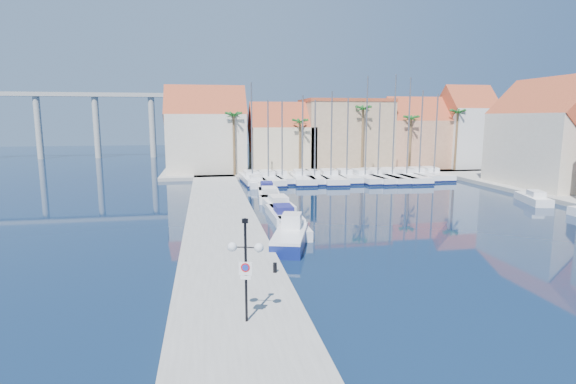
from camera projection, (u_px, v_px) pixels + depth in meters
The scene contains 39 objects.
ground at pixel (376, 264), 27.74m from camera, with size 260.00×260.00×0.00m, color black.
quay_west at pixel (221, 219), 39.20m from camera, with size 6.00×77.00×0.50m, color gray.
shore_north at pixel (327, 170), 76.06m from camera, with size 54.00×16.00×0.50m, color gray.
lamp_post at pixel (246, 255), 18.42m from camera, with size 1.46×0.71×4.44m.
bollard at pixel (275, 268), 24.81m from camera, with size 0.22×0.22×0.55m, color black.
fishing_boat at pixel (290, 236), 31.59m from camera, with size 3.74×6.41×2.13m.
motorboat_west_0 at pixel (294, 227), 35.11m from camera, with size 1.95×5.76×1.40m.
motorboat_west_1 at pixel (282, 214), 39.92m from camera, with size 2.17×6.61×1.40m.
motorboat_west_2 at pixel (277, 204), 44.77m from camera, with size 2.62×7.33×1.40m.
motorboat_west_3 at pixel (269, 194), 50.07m from camera, with size 2.95×7.33×1.40m.
motorboat_west_4 at pixel (266, 189), 54.15m from camera, with size 2.48×6.39×1.40m.
motorboat_west_5 at pixel (255, 182), 59.86m from camera, with size 2.33×6.61×1.40m.
motorboat_west_6 at pixel (256, 178), 63.24m from camera, with size 2.06×6.06×1.40m.
motorboat_east_1 at pixel (533, 198), 47.67m from camera, with size 3.32×5.93×1.40m.
sailboat_0 at pixel (252, 179), 62.34m from camera, with size 3.10×10.02×13.61m.
sailboat_1 at pixel (268, 179), 62.52m from camera, with size 3.65×11.22×11.32m.
sailboat_2 at pixel (281, 178), 63.10m from camera, with size 2.70×8.28×11.23m.
sailboat_3 at pixel (302, 178), 63.25m from camera, with size 3.64×10.87×11.99m.
sailboat_4 at pixel (314, 178), 63.30m from camera, with size 2.50×9.15×11.36m.
sailboat_5 at pixel (330, 178), 63.79m from camera, with size 3.87×11.69×12.54m.
sailboat_6 at pixel (346, 177), 64.47m from camera, with size 2.91×9.62×11.76m.
sailboat_7 at pixel (363, 177), 64.19m from camera, with size 3.33×10.63×14.64m.
sailboat_8 at pixel (376, 177), 64.87m from camera, with size 3.94×12.00×11.00m.
sailboat_9 at pixel (390, 176), 65.22m from camera, with size 3.31×12.02×14.92m.
sailboat_10 at pixel (405, 176), 65.43m from camera, with size 3.37×12.00×14.54m.
sailboat_11 at pixel (417, 175), 66.60m from camera, with size 2.79×9.63×12.85m.
sailboat_12 at pixel (432, 174), 67.27m from camera, with size 3.12×10.00×12.38m.
building_0 at pixel (206, 133), 70.50m from camera, with size 12.30×9.00×13.50m.
building_1 at pixel (282, 141), 72.84m from camera, with size 10.30×8.00×11.00m.
building_2 at pixel (345, 134), 75.61m from camera, with size 14.20×10.20×11.50m.
building_3 at pixel (414, 136), 76.84m from camera, with size 10.30×8.00×12.00m.
building_4 at pixel (465, 129), 77.29m from camera, with size 8.30×8.00×14.00m.
building_6 at pixel (550, 138), 55.66m from camera, with size 9.00×14.30×13.50m.
palm_0 at pixel (234, 117), 65.95m from camera, with size 2.60×2.60×10.15m.
palm_1 at pixel (300, 123), 67.88m from camera, with size 2.60×2.60×9.15m.
palm_2 at pixel (363, 111), 69.35m from camera, with size 2.60×2.60×11.15m.
palm_3 at pixel (411, 120), 71.01m from camera, with size 2.60×2.60×9.65m.
palm_4 at pixel (458, 114), 72.28m from camera, with size 2.60×2.60×10.65m.
viaduct at pixel (71, 112), 98.68m from camera, with size 48.00×2.20×14.45m.
Camera 1 is at (-10.18, -25.21, 8.96)m, focal length 28.00 mm.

